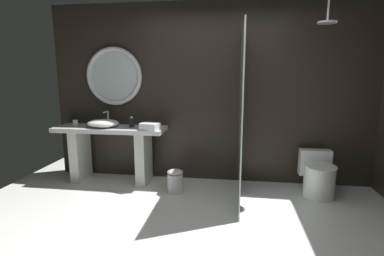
% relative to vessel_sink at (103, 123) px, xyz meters
% --- Properties ---
extents(ground_plane, '(5.76, 5.76, 0.00)m').
position_rel_vessel_sink_xyz_m(ground_plane, '(1.54, -1.55, -0.88)').
color(ground_plane, silver).
extents(back_wall_panel, '(4.80, 0.10, 2.60)m').
position_rel_vessel_sink_xyz_m(back_wall_panel, '(1.54, 0.35, 0.42)').
color(back_wall_panel, black).
rests_on(back_wall_panel, ground_plane).
extents(vanity_counter, '(1.62, 0.50, 0.83)m').
position_rel_vessel_sink_xyz_m(vanity_counter, '(0.09, 0.03, -0.36)').
color(vanity_counter, silver).
rests_on(vanity_counter, ground_plane).
extents(vessel_sink, '(0.47, 0.38, 0.22)m').
position_rel_vessel_sink_xyz_m(vessel_sink, '(0.00, 0.00, 0.00)').
color(vessel_sink, white).
rests_on(vessel_sink, vanity_counter).
extents(tumbler_cup, '(0.08, 0.08, 0.09)m').
position_rel_vessel_sink_xyz_m(tumbler_cup, '(-0.45, 0.02, -0.01)').
color(tumbler_cup, silver).
rests_on(tumbler_cup, vanity_counter).
extents(soap_dispenser, '(0.07, 0.07, 0.16)m').
position_rel_vessel_sink_xyz_m(soap_dispenser, '(0.41, 0.05, 0.01)').
color(soap_dispenser, black).
rests_on(soap_dispenser, vanity_counter).
extents(round_wall_mirror, '(0.87, 0.07, 0.87)m').
position_rel_vessel_sink_xyz_m(round_wall_mirror, '(0.09, 0.26, 0.67)').
color(round_wall_mirror, silver).
extents(shower_glass_panel, '(0.02, 1.28, 2.15)m').
position_rel_vessel_sink_xyz_m(shower_glass_panel, '(1.96, -0.34, 0.19)').
color(shower_glass_panel, silver).
rests_on(shower_glass_panel, ground_plane).
extents(rain_shower_head, '(0.22, 0.22, 0.32)m').
position_rel_vessel_sink_xyz_m(rain_shower_head, '(2.95, -0.15, 1.33)').
color(rain_shower_head, silver).
extents(toilet, '(0.41, 0.56, 0.57)m').
position_rel_vessel_sink_xyz_m(toilet, '(3.01, -0.09, -0.63)').
color(toilet, white).
rests_on(toilet, ground_plane).
extents(waste_bin, '(0.21, 0.21, 0.32)m').
position_rel_vessel_sink_xyz_m(waste_bin, '(1.12, -0.28, -0.72)').
color(waste_bin, silver).
rests_on(waste_bin, ground_plane).
extents(folded_hand_towel, '(0.29, 0.24, 0.10)m').
position_rel_vessel_sink_xyz_m(folded_hand_towel, '(0.74, -0.11, -0.01)').
color(folded_hand_towel, white).
rests_on(folded_hand_towel, vanity_counter).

